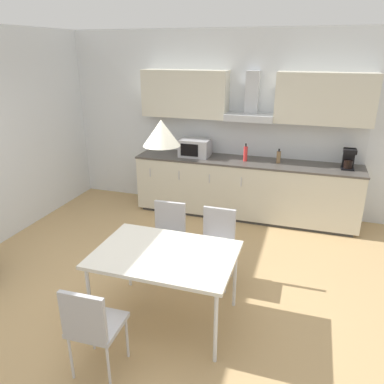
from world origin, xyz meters
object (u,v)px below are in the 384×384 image
dining_table (165,257)px  chair_far_right (217,238)px  chair_near_left (91,323)px  bottle_brown (279,157)px  pendant_lamp (161,133)px  bottle_red (245,154)px  coffee_maker (349,159)px  microwave (195,148)px  chair_far_left (168,231)px

dining_table → chair_far_right: bearing=70.3°
dining_table → chair_near_left: size_ratio=1.54×
chair_far_right → bottle_brown: bearing=76.3°
pendant_lamp → bottle_red: bearing=84.3°
coffee_maker → chair_near_left: bearing=-119.7°
coffee_maker → bottle_brown: coffee_maker is taller
microwave → bottle_brown: 1.33m
dining_table → pendant_lamp: size_ratio=4.20×
microwave → bottle_red: 0.83m
bottle_red → pendant_lamp: pendant_lamp is taller
coffee_maker → chair_far_left: (-2.07, -1.93, -0.56)m
coffee_maker → bottle_brown: (-0.99, 0.00, -0.06)m
coffee_maker → dining_table: bearing=-122.4°
dining_table → pendant_lamp: bearing=-45.0°
microwave → bottle_brown: bearing=1.2°
bottle_brown → chair_far_right: (-0.47, -1.93, -0.50)m
microwave → coffee_maker: size_ratio=1.60×
coffee_maker → chair_far_right: bearing=-127.1°
bottle_red → chair_far_left: 2.04m
microwave → chair_near_left: 3.65m
chair_near_left → chair_far_left: 1.69m
microwave → bottle_brown: size_ratio=2.19×
microwave → bottle_red: microwave is taller
dining_table → chair_far_right: (0.30, 0.85, -0.18)m
coffee_maker → chair_far_right: coffee_maker is taller
bottle_brown → bottle_red: bearing=-173.8°
pendant_lamp → dining_table: bearing=135.0°
microwave → chair_far_right: size_ratio=0.55×
chair_far_right → chair_near_left: same height
bottle_brown → chair_far_right: size_ratio=0.25×
bottle_brown → microwave: bearing=-178.8°
chair_far_left → dining_table: bearing=-70.1°
chair_far_left → pendant_lamp: (0.31, -0.84, 1.38)m
chair_far_right → chair_far_left: (-0.61, -0.00, 0.00)m
chair_far_left → bottle_red: bearing=73.0°
chair_near_left → chair_far_left: (-0.01, 1.69, 0.00)m
coffee_maker → bottle_red: size_ratio=1.08×
coffee_maker → chair_near_left: (-2.07, -3.62, -0.56)m
microwave → pendant_lamp: 2.93m
bottle_brown → chair_near_left: bearing=-106.5°
microwave → chair_far_left: (0.26, -1.91, -0.55)m
bottle_brown → chair_far_left: bearing=-119.1°
coffee_maker → pendant_lamp: size_ratio=0.94×
bottle_red → chair_near_left: bottle_red is taller
microwave → chair_far_left: microwave is taller
bottle_red → chair_near_left: bearing=-99.1°
bottle_red → pendant_lamp: size_ratio=0.87×
chair_near_left → chair_far_left: bearing=90.2°
microwave → dining_table: bearing=-78.5°
bottle_red → dining_table: bearing=-95.7°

